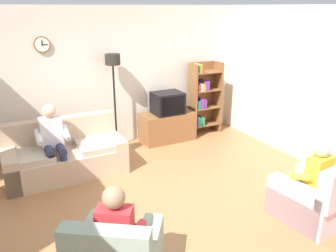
{
  "coord_description": "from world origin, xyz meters",
  "views": [
    {
      "loc": [
        -1.98,
        -3.76,
        2.67
      ],
      "look_at": [
        0.27,
        0.63,
        0.94
      ],
      "focal_mm": 36.58,
      "sensor_mm": 36.0,
      "label": 1
    }
  ],
  "objects_px": {
    "tv_stand": "(167,127)",
    "tv": "(168,103)",
    "couch": "(65,156)",
    "floor_lamp": "(114,75)",
    "person_in_left_armchair": "(118,229)",
    "bookshelf": "(203,98)",
    "person_on_couch": "(53,139)",
    "armchair_near_bookshelf": "(314,199)",
    "person_in_right_armchair": "(311,175)"
  },
  "relations": [
    {
      "from": "tv_stand",
      "to": "tv",
      "type": "bearing_deg",
      "value": -90.0
    },
    {
      "from": "couch",
      "to": "floor_lamp",
      "type": "xyz_separation_m",
      "value": [
        1.14,
        0.7,
        1.14
      ]
    },
    {
      "from": "bookshelf",
      "to": "person_on_couch",
      "type": "bearing_deg",
      "value": -166.56
    },
    {
      "from": "couch",
      "to": "person_in_left_armchair",
      "type": "height_order",
      "value": "person_in_left_armchair"
    },
    {
      "from": "bookshelf",
      "to": "person_on_couch",
      "type": "height_order",
      "value": "bookshelf"
    },
    {
      "from": "person_on_couch",
      "to": "armchair_near_bookshelf",
      "type": "bearing_deg",
      "value": -43.92
    },
    {
      "from": "bookshelf",
      "to": "floor_lamp",
      "type": "xyz_separation_m",
      "value": [
        -1.98,
        0.03,
        0.66
      ]
    },
    {
      "from": "floor_lamp",
      "to": "person_on_couch",
      "type": "xyz_separation_m",
      "value": [
        -1.31,
        -0.81,
        -0.75
      ]
    },
    {
      "from": "tv_stand",
      "to": "armchair_near_bookshelf",
      "type": "bearing_deg",
      "value": -83.01
    },
    {
      "from": "bookshelf",
      "to": "floor_lamp",
      "type": "bearing_deg",
      "value": 179.21
    },
    {
      "from": "tv",
      "to": "couch",
      "type": "bearing_deg",
      "value": -165.32
    },
    {
      "from": "tv",
      "to": "person_in_left_armchair",
      "type": "relative_size",
      "value": 0.54
    },
    {
      "from": "person_in_left_armchair",
      "to": "person_in_right_armchair",
      "type": "relative_size",
      "value": 1.0
    },
    {
      "from": "armchair_near_bookshelf",
      "to": "person_in_right_armchair",
      "type": "bearing_deg",
      "value": 96.99
    },
    {
      "from": "person_in_left_armchair",
      "to": "couch",
      "type": "bearing_deg",
      "value": 90.19
    },
    {
      "from": "tv_stand",
      "to": "armchair_near_bookshelf",
      "type": "relative_size",
      "value": 1.13
    },
    {
      "from": "couch",
      "to": "tv",
      "type": "xyz_separation_m",
      "value": [
        2.21,
        0.58,
        0.5
      ]
    },
    {
      "from": "couch",
      "to": "armchair_near_bookshelf",
      "type": "relative_size",
      "value": 1.96
    },
    {
      "from": "armchair_near_bookshelf",
      "to": "floor_lamp",
      "type": "bearing_deg",
      "value": 113.03
    },
    {
      "from": "tv_stand",
      "to": "person_in_right_armchair",
      "type": "height_order",
      "value": "person_in_right_armchair"
    },
    {
      "from": "tv_stand",
      "to": "armchair_near_bookshelf",
      "type": "xyz_separation_m",
      "value": [
        0.42,
        -3.41,
        -0.01
      ]
    },
    {
      "from": "couch",
      "to": "tv_stand",
      "type": "bearing_deg",
      "value": 15.27
    },
    {
      "from": "bookshelf",
      "to": "person_in_right_armchair",
      "type": "distance_m",
      "value": 3.44
    },
    {
      "from": "armchair_near_bookshelf",
      "to": "person_in_left_armchair",
      "type": "height_order",
      "value": "person_in_left_armchair"
    },
    {
      "from": "tv",
      "to": "floor_lamp",
      "type": "distance_m",
      "value": 1.26
    },
    {
      "from": "person_on_couch",
      "to": "tv_stand",
      "type": "bearing_deg",
      "value": 16.65
    },
    {
      "from": "tv",
      "to": "floor_lamp",
      "type": "height_order",
      "value": "floor_lamp"
    },
    {
      "from": "couch",
      "to": "tv",
      "type": "bearing_deg",
      "value": 14.68
    },
    {
      "from": "tv",
      "to": "person_on_couch",
      "type": "height_order",
      "value": "person_on_couch"
    },
    {
      "from": "tv_stand",
      "to": "floor_lamp",
      "type": "bearing_deg",
      "value": 174.73
    },
    {
      "from": "couch",
      "to": "armchair_near_bookshelf",
      "type": "bearing_deg",
      "value": -46.91
    },
    {
      "from": "couch",
      "to": "tv_stand",
      "type": "distance_m",
      "value": 2.29
    },
    {
      "from": "tv_stand",
      "to": "person_on_couch",
      "type": "height_order",
      "value": "person_on_couch"
    },
    {
      "from": "armchair_near_bookshelf",
      "to": "person_in_left_armchair",
      "type": "bearing_deg",
      "value": 176.75
    },
    {
      "from": "couch",
      "to": "person_in_left_armchair",
      "type": "distance_m",
      "value": 2.68
    },
    {
      "from": "floor_lamp",
      "to": "tv",
      "type": "bearing_deg",
      "value": -6.55
    },
    {
      "from": "person_in_left_armchair",
      "to": "person_in_right_armchair",
      "type": "height_order",
      "value": "same"
    },
    {
      "from": "tv_stand",
      "to": "floor_lamp",
      "type": "height_order",
      "value": "floor_lamp"
    },
    {
      "from": "bookshelf",
      "to": "person_in_left_armchair",
      "type": "relative_size",
      "value": 1.38
    },
    {
      "from": "couch",
      "to": "floor_lamp",
      "type": "height_order",
      "value": "floor_lamp"
    },
    {
      "from": "couch",
      "to": "tv",
      "type": "height_order",
      "value": "tv"
    },
    {
      "from": "person_on_couch",
      "to": "person_in_left_armchair",
      "type": "height_order",
      "value": "person_on_couch"
    },
    {
      "from": "person_on_couch",
      "to": "person_in_left_armchair",
      "type": "bearing_deg",
      "value": -85.87
    },
    {
      "from": "floor_lamp",
      "to": "couch",
      "type": "bearing_deg",
      "value": -148.27
    },
    {
      "from": "bookshelf",
      "to": "person_in_right_armchair",
      "type": "bearing_deg",
      "value": -98.26
    },
    {
      "from": "armchair_near_bookshelf",
      "to": "person_on_couch",
      "type": "relative_size",
      "value": 0.78
    },
    {
      "from": "tv",
      "to": "person_in_left_armchair",
      "type": "height_order",
      "value": "person_in_left_armchair"
    },
    {
      "from": "floor_lamp",
      "to": "bookshelf",
      "type": "bearing_deg",
      "value": -0.79
    },
    {
      "from": "person_in_right_armchair",
      "to": "bookshelf",
      "type": "bearing_deg",
      "value": 81.74
    },
    {
      "from": "floor_lamp",
      "to": "person_in_left_armchair",
      "type": "bearing_deg",
      "value": -108.52
    }
  ]
}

